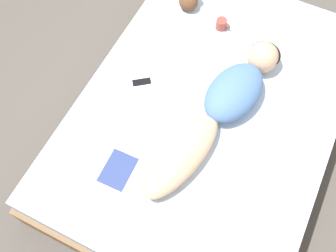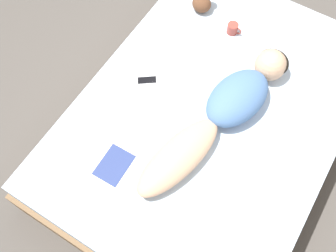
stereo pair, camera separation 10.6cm
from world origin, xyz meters
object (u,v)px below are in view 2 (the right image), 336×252
person (227,109)px  open_magazine (97,156)px  coffee_mug (233,28)px  cell_phone (147,80)px

person → open_magazine: size_ratio=2.53×
coffee_mug → cell_phone: bearing=-113.6°
coffee_mug → cell_phone: coffee_mug is taller
open_magazine → cell_phone: (-0.04, 0.62, 0.00)m
person → cell_phone: person is taller
coffee_mug → cell_phone: (-0.30, -0.67, -0.04)m
person → cell_phone: size_ratio=8.47×
cell_phone → coffee_mug: bearing=119.8°
person → open_magazine: 0.85m
coffee_mug → open_magazine: bearing=-101.2°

